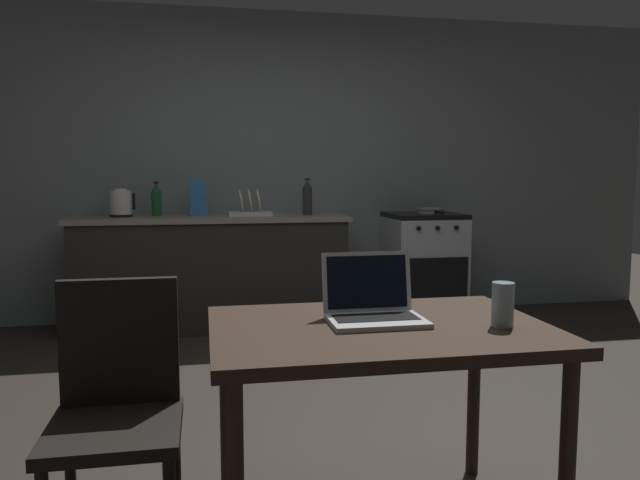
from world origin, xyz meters
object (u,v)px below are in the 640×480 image
Objects in this scene: bottle at (307,198)px; dish_rack at (250,209)px; chair at (117,401)px; cereal_box at (198,198)px; bottle_b at (156,200)px; frying_pan at (431,210)px; electric_kettle at (121,204)px; dining_table at (379,348)px; stove_oven at (423,266)px; laptop at (373,308)px; drinking_glass at (503,304)px.

dish_rack is (-0.46, 0.05, -0.09)m from bottle.
bottle is (1.11, 2.90, 0.53)m from chair.
chair is at bearing -102.32° from dish_rack.
cereal_box reaches higher than bottle_b.
chair is 3.03m from cereal_box.
electric_kettle is at bearing 179.32° from frying_pan.
dining_table is 2.98m from bottle.
stove_oven is at bearing 2.68° from bottle.
laptop is 0.94× the size of dish_rack.
laptop is (0.84, 0.01, 0.26)m from chair.
drinking_glass is at bearing -105.95° from stove_oven.
cereal_box is 1.05× the size of bottle_b.
stove_oven is at bearing 151.50° from frying_pan.
electric_kettle is (-0.35, 2.95, 0.49)m from chair.
drinking_glass is at bearing -106.95° from frying_pan.
dish_rack is 1.24× the size of bottle_b.
drinking_glass is at bearing -3.63° from chair.
dish_rack is (-0.21, 2.99, 0.30)m from dining_table.
chair is at bearing 177.20° from dining_table.
drinking_glass is 3.28m from cereal_box.
cereal_box is at bearing 87.81° from laptop.
stove_oven is at bearing 57.16° from chair.
chair is at bearing -83.30° from electric_kettle.
bottle reaches higher than electric_kettle.
laptop is 1.17× the size of bottle_b.
dining_table is at bearing 0.09° from chair.
bottle is at bearing 85.03° from dining_table.
bottle_b is (-0.09, 3.03, 0.52)m from chair.
cereal_box is (-0.60, 2.96, 0.27)m from laptop.
electric_kettle is 3.48m from drinking_glass.
bottle_b reaches higher than frying_pan.
bottle_b is (-0.33, 0.06, -0.02)m from cereal_box.
dining_table is 3.02m from dish_rack.
electric_kettle is at bearing 180.00° from dish_rack.
stove_oven is 3.02× the size of bottle.
cereal_box is at bearing 101.42° from dining_table.
frying_pan is (1.32, 2.97, 0.28)m from dining_table.
cereal_box is 0.85× the size of dish_rack.
bottle_b reaches higher than laptop.
stove_oven is 3.64m from chair.
stove_oven is 3.29× the size of bottle_b.
cereal_box is at bearing 88.26° from chair.
frying_pan is 2.74× the size of drinking_glass.
stove_oven is 6.15× the size of drinking_glass.
dining_table is 3.29× the size of dish_rack.
bottle is 1.03× the size of cereal_box.
laptop is 3.03m from cereal_box.
chair is 3.05m from dish_rack.
drinking_glass is at bearing -87.50° from bottle.
laptop is 0.42m from drinking_glass.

